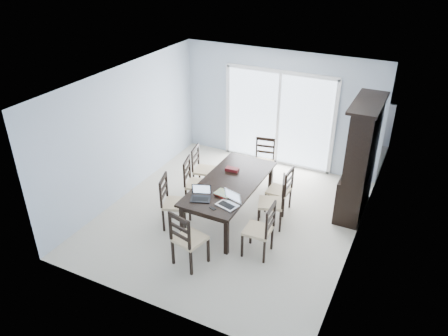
{
  "coord_description": "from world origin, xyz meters",
  "views": [
    {
      "loc": [
        2.93,
        -6.15,
        4.73
      ],
      "look_at": [
        -0.12,
        0.0,
        1.01
      ],
      "focal_mm": 35.0,
      "sensor_mm": 36.0,
      "label": 1
    }
  ],
  "objects": [
    {
      "name": "cell_phone",
      "position": [
        0.12,
        -0.91,
        0.76
      ],
      "size": [
        0.12,
        0.09,
        0.01
      ],
      "primitive_type": "cube",
      "rotation": [
        0.0,
        0.0,
        -0.35
      ],
      "color": "black",
      "rests_on": "dining_table"
    },
    {
      "name": "book_stack",
      "position": [
        0.09,
        -0.46,
        0.77
      ],
      "size": [
        0.33,
        0.27,
        0.05
      ],
      "rotation": [
        0.0,
        0.0,
        -0.29
      ],
      "color": "maroon",
      "rests_on": "dining_table"
    },
    {
      "name": "chair_right_mid",
      "position": [
        0.86,
        0.12,
        0.6
      ],
      "size": [
        0.55,
        0.55,
        1.14
      ],
      "rotation": [
        0.0,
        0.0,
        1.89
      ],
      "color": "black",
      "rests_on": "floor"
    },
    {
      "name": "chair_left_mid",
      "position": [
        -0.82,
        0.07,
        0.6
      ],
      "size": [
        0.54,
        0.53,
        1.13
      ],
      "rotation": [
        0.0,
        0.0,
        -1.3
      ],
      "color": "black",
      "rests_on": "floor"
    },
    {
      "name": "back_wall",
      "position": [
        0.0,
        2.5,
        1.3
      ],
      "size": [
        4.5,
        0.02,
        2.6
      ],
      "primitive_type": "cube",
      "color": "#A8B7C9",
      "rests_on": "floor"
    },
    {
      "name": "chair_right_near",
      "position": [
        0.97,
        -0.75,
        0.6
      ],
      "size": [
        0.45,
        0.44,
        1.13
      ],
      "rotation": [
        0.0,
        0.0,
        1.6
      ],
      "color": "black",
      "rests_on": "floor"
    },
    {
      "name": "game_box",
      "position": [
        -0.14,
        0.39,
        0.78
      ],
      "size": [
        0.26,
        0.14,
        0.06
      ],
      "primitive_type": "cube",
      "rotation": [
        0.0,
        0.0,
        0.08
      ],
      "color": "#440D0D",
      "rests_on": "dining_table"
    },
    {
      "name": "laptop_dark",
      "position": [
        -0.19,
        -0.75,
        0.81
      ],
      "size": [
        0.39,
        0.34,
        0.23
      ],
      "rotation": [
        0.0,
        0.0,
        0.37
      ],
      "color": "black",
      "rests_on": "dining_table"
    },
    {
      "name": "chair_left_far",
      "position": [
        -0.98,
        0.66,
        0.57
      ],
      "size": [
        0.49,
        0.48,
        1.08
      ],
      "rotation": [
        0.0,
        0.0,
        -1.39
      ],
      "color": "black",
      "rests_on": "floor"
    },
    {
      "name": "chair_end_far",
      "position": [
        0.04,
        1.58,
        0.58
      ],
      "size": [
        0.48,
        0.49,
        1.09
      ],
      "rotation": [
        0.0,
        0.0,
        3.32
      ],
      "color": "black",
      "rests_on": "floor"
    },
    {
      "name": "balcony",
      "position": [
        0.0,
        3.5,
        -0.05
      ],
      "size": [
        4.5,
        2.0,
        0.1
      ],
      "primitive_type": "cube",
      "color": "gray",
      "rests_on": "ground"
    },
    {
      "name": "railing",
      "position": [
        0.0,
        4.5,
        0.55
      ],
      "size": [
        4.5,
        0.06,
        1.1
      ],
      "primitive_type": "cube",
      "color": "#99999E",
      "rests_on": "balcony"
    },
    {
      "name": "dining_table",
      "position": [
        0.0,
        0.0,
        0.67
      ],
      "size": [
        1.0,
        2.2,
        0.75
      ],
      "color": "black",
      "rests_on": "floor"
    },
    {
      "name": "chair_right_far",
      "position": [
        0.82,
        0.6,
        0.56
      ],
      "size": [
        0.42,
        0.41,
        1.06
      ],
      "rotation": [
        0.0,
        0.0,
        1.54
      ],
      "color": "black",
      "rests_on": "floor"
    },
    {
      "name": "wall_left",
      "position": [
        -2.25,
        0.0,
        1.3
      ],
      "size": [
        0.02,
        5.0,
        2.6
      ],
      "primitive_type": "cube",
      "color": "#A8B7C9",
      "rests_on": "floor"
    },
    {
      "name": "floor",
      "position": [
        0.0,
        0.0,
        0.0
      ],
      "size": [
        5.0,
        5.0,
        0.0
      ],
      "primitive_type": "plane",
      "color": "beige",
      "rests_on": "ground"
    },
    {
      "name": "china_hutch",
      "position": [
        2.02,
        1.25,
        1.07
      ],
      "size": [
        0.5,
        1.38,
        2.2
      ],
      "color": "black",
      "rests_on": "floor"
    },
    {
      "name": "hot_tub",
      "position": [
        -0.89,
        3.58,
        0.48
      ],
      "size": [
        2.1,
        1.94,
        0.96
      ],
      "rotation": [
        0.0,
        0.0,
        0.17
      ],
      "color": "maroon",
      "rests_on": "balcony"
    },
    {
      "name": "wall_right",
      "position": [
        2.25,
        0.0,
        1.3
      ],
      "size": [
        0.02,
        5.0,
        2.6
      ],
      "primitive_type": "cube",
      "color": "#A8B7C9",
      "rests_on": "floor"
    },
    {
      "name": "chair_left_near",
      "position": [
        -0.82,
        -0.72,
        0.61
      ],
      "size": [
        0.56,
        0.55,
        1.16
      ],
      "rotation": [
        0.0,
        0.0,
        -1.25
      ],
      "color": "black",
      "rests_on": "floor"
    },
    {
      "name": "laptop_silver",
      "position": [
        0.3,
        -0.72,
        0.81
      ],
      "size": [
        0.4,
        0.33,
        0.24
      ],
      "rotation": [
        0.0,
        0.0,
        -0.27
      ],
      "color": "#BCBCBE",
      "rests_on": "dining_table"
    },
    {
      "name": "chair_end_near",
      "position": [
        -0.02,
        -1.56,
        0.62
      ],
      "size": [
        0.54,
        0.55,
        1.18
      ],
      "rotation": [
        0.0,
        0.0,
        -0.24
      ],
      "color": "black",
      "rests_on": "floor"
    },
    {
      "name": "sliding_door",
      "position": [
        0.0,
        2.48,
        1.09
      ],
      "size": [
        2.52,
        0.05,
        2.18
      ],
      "color": "silver",
      "rests_on": "floor"
    },
    {
      "name": "ceiling",
      "position": [
        0.0,
        0.0,
        2.6
      ],
      "size": [
        5.0,
        5.0,
        0.0
      ],
      "primitive_type": "plane",
      "rotation": [
        3.14,
        0.0,
        0.0
      ],
      "color": "white",
      "rests_on": "back_wall"
    }
  ]
}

